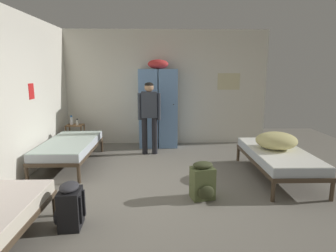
% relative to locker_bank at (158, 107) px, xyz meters
% --- Properties ---
extents(ground_plane, '(9.31, 9.31, 0.00)m').
position_rel_locker_bank_xyz_m(ground_plane, '(0.18, -2.63, -0.97)').
color(ground_plane, slate).
extents(room_backdrop, '(4.98, 5.88, 2.78)m').
position_rel_locker_bank_xyz_m(room_backdrop, '(-1.14, -1.27, 0.42)').
color(room_backdrop, silver).
rests_on(room_backdrop, ground_plane).
extents(locker_bank, '(0.90, 0.55, 2.07)m').
position_rel_locker_bank_xyz_m(locker_bank, '(0.00, 0.00, 0.00)').
color(locker_bank, '#6B93C6').
rests_on(locker_bank, ground_plane).
extents(shelf_unit, '(0.38, 0.30, 0.57)m').
position_rel_locker_bank_xyz_m(shelf_unit, '(-1.95, -0.19, -0.62)').
color(shelf_unit, brown).
rests_on(shelf_unit, ground_plane).
extents(bed_right, '(0.90, 1.90, 0.49)m').
position_rel_locker_bank_xyz_m(bed_right, '(2.06, -2.14, -0.59)').
color(bed_right, '#473828').
rests_on(bed_right, ground_plane).
extents(bed_left_rear, '(0.90, 1.90, 0.49)m').
position_rel_locker_bank_xyz_m(bed_left_rear, '(-1.70, -1.41, -0.59)').
color(bed_left_rear, '#473828').
rests_on(bed_left_rear, ground_plane).
extents(bedding_heap, '(0.69, 0.62, 0.29)m').
position_rel_locker_bank_xyz_m(bedding_heap, '(2.04, -2.08, -0.33)').
color(bedding_heap, '#D1C67F').
rests_on(bedding_heap, bed_right).
extents(person_traveler, '(0.50, 0.20, 1.57)m').
position_rel_locker_bank_xyz_m(person_traveler, '(-0.19, -0.67, -0.02)').
color(person_traveler, black).
rests_on(person_traveler, ground_plane).
extents(water_bottle, '(0.07, 0.07, 0.22)m').
position_rel_locker_bank_xyz_m(water_bottle, '(-2.03, -0.17, -0.30)').
color(water_bottle, white).
rests_on(water_bottle, shelf_unit).
extents(lotion_bottle, '(0.06, 0.06, 0.15)m').
position_rel_locker_bank_xyz_m(lotion_bottle, '(-1.88, -0.23, -0.33)').
color(lotion_bottle, white).
rests_on(lotion_bottle, shelf_unit).
extents(backpack_olive, '(0.36, 0.38, 0.55)m').
position_rel_locker_bank_xyz_m(backpack_olive, '(0.66, -2.94, -0.71)').
color(backpack_olive, '#566038').
rests_on(backpack_olive, ground_plane).
extents(backpack_black, '(0.35, 0.33, 0.55)m').
position_rel_locker_bank_xyz_m(backpack_black, '(-1.00, -3.66, -0.71)').
color(backpack_black, black).
rests_on(backpack_black, ground_plane).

